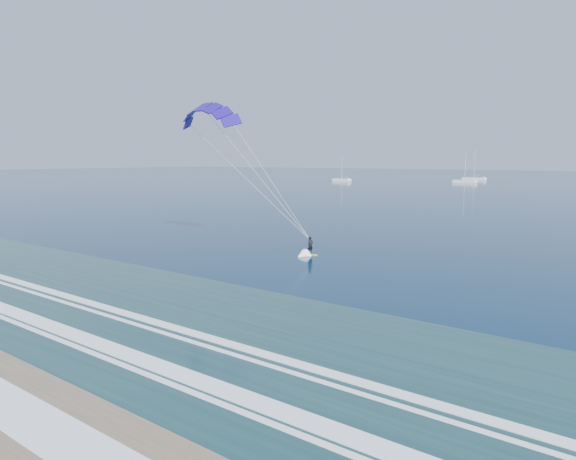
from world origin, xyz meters
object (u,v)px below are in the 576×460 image
at_px(kitesurfer_rig, 253,169).
at_px(sailboat_2, 474,179).
at_px(sailboat_1, 465,181).
at_px(sailboat_0, 342,180).

distance_m(kitesurfer_rig, sailboat_2, 199.61).
bearing_deg(kitesurfer_rig, sailboat_1, 101.11).
bearing_deg(sailboat_0, sailboat_2, 49.79).
relative_size(sailboat_0, sailboat_2, 0.83).
distance_m(sailboat_0, sailboat_1, 49.24).
height_order(kitesurfer_rig, sailboat_0, kitesurfer_rig).
distance_m(sailboat_1, sailboat_2, 30.91).
bearing_deg(sailboat_2, kitesurfer_rig, -78.95).
distance_m(sailboat_0, sailboat_2, 62.45).
bearing_deg(sailboat_1, sailboat_0, -159.40).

